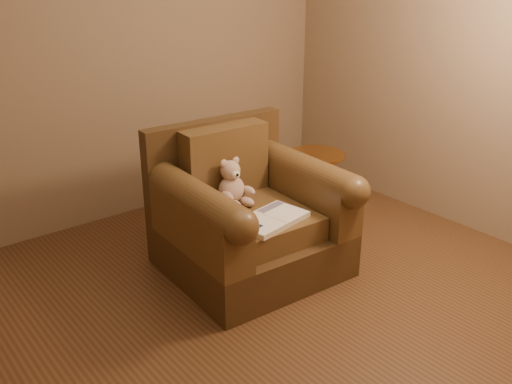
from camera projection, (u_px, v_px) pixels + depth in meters
floor at (282, 315)px, 3.51m from camera, size 4.00×4.00×0.00m
room at (288, 27)px, 2.85m from camera, size 4.02×4.02×2.71m
armchair at (247, 217)px, 3.93m from camera, size 1.15×1.09×0.98m
teddy_bear at (233, 186)px, 3.88m from camera, size 0.24×0.26×0.32m
guidebook at (271, 219)px, 3.64m from camera, size 0.51×0.36×0.04m
side_table at (315, 189)px, 4.51m from camera, size 0.45×0.45×0.63m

